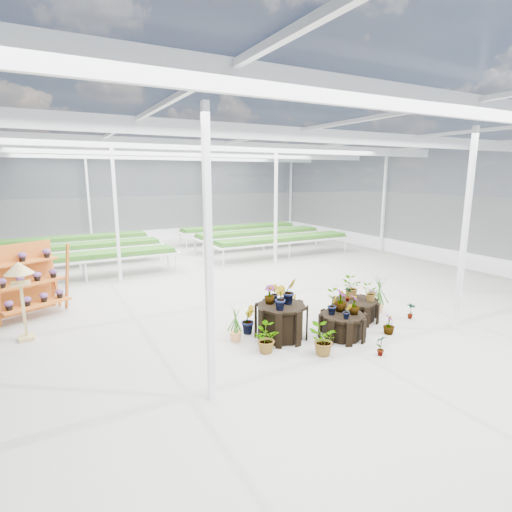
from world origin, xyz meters
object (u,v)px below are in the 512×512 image
shelf_rack (28,281)px  bird_table (23,301)px  plinth_low (355,310)px  plinth_tall (281,322)px  plinth_mid (342,326)px

shelf_rack → bird_table: shelf_rack is taller
plinth_low → bird_table: 7.52m
bird_table → plinth_tall: bearing=-44.4°
shelf_rack → bird_table: size_ratio=1.05×
plinth_tall → plinth_mid: bearing=-26.6°
plinth_mid → shelf_rack: shelf_rack is taller
plinth_low → plinth_tall: bearing=-177.4°
plinth_mid → plinth_tall: bearing=153.4°
plinth_tall → shelf_rack: size_ratio=0.61×
plinth_tall → plinth_mid: (1.20, -0.60, -0.11)m
plinth_tall → bird_table: 5.53m
plinth_tall → bird_table: bearing=152.4°
bird_table → plinth_low: bearing=-35.9°
plinth_mid → bird_table: (-6.08, 3.15, 0.60)m
plinth_low → plinth_mid: bearing=-145.0°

